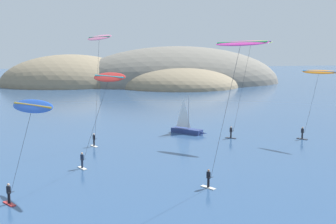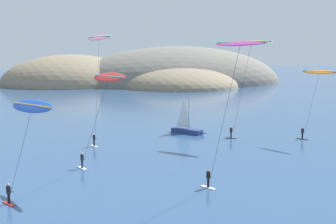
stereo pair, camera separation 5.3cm
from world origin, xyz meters
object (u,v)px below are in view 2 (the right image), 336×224
Objects in this scene: sailboat_near at (189,129)px; kitesurfer_red at (106,85)px; kitesurfer_orange at (317,79)px; kitesurfer_magenta at (238,55)px; kitesurfer_blue at (30,115)px; kitesurfer_lime at (250,49)px; kitesurfer_pink at (99,45)px.

kitesurfer_red reaches higher than sailboat_near.
kitesurfer_magenta is at bearing -137.64° from kitesurfer_orange.
kitesurfer_magenta is (9.29, -8.03, 2.76)m from kitesurfer_red.
kitesurfer_orange is at bearing 25.81° from kitesurfer_blue.
kitesurfer_blue is (-27.06, -20.19, -4.86)m from kitesurfer_lime.
kitesurfer_red is at bearing -160.94° from kitesurfer_orange.
kitesurfer_orange reaches higher than kitesurfer_blue.
kitesurfer_blue reaches higher than sailboat_near.
kitesurfer_lime is at bearing 160.49° from kitesurfer_orange.
sailboat_near is 0.56× the size of kitesurfer_red.
kitesurfer_magenta reaches higher than kitesurfer_orange.
kitesurfer_magenta reaches higher than sailboat_near.
kitesurfer_pink is at bearing 174.85° from kitesurfer_orange.
kitesurfer_red reaches higher than kitesurfer_blue.
kitesurfer_orange is at bearing -32.97° from sailboat_near.
kitesurfer_red is at bearing 139.17° from kitesurfer_magenta.
kitesurfer_blue is 16.29m from kitesurfer_magenta.
kitesurfer_blue is 0.90× the size of kitesurfer_orange.
kitesurfer_blue is (-20.76, -26.77, 6.83)m from sailboat_near.
sailboat_near is at bearing 79.61° from kitesurfer_magenta.
kitesurfer_lime is at bearing 32.31° from kitesurfer_red.
kitesurfer_red is at bearing -147.69° from kitesurfer_lime.
kitesurfer_red is 13.20m from kitesurfer_pink.
kitesurfer_magenta is at bearing -118.33° from kitesurfer_lime.
kitesurfer_lime is at bearing 36.72° from kitesurfer_blue.
kitesurfer_pink reaches higher than sailboat_near.
kitesurfer_pink is (-13.64, -7.02, 12.15)m from sailboat_near.
kitesurfer_magenta reaches higher than kitesurfer_blue.
kitesurfer_lime is at bearing -46.25° from sailboat_near.
kitesurfer_orange reaches higher than sailboat_near.
kitesurfer_magenta is at bearing -100.39° from sailboat_near.
kitesurfer_magenta is (-11.37, -21.09, -0.58)m from kitesurfer_lime.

